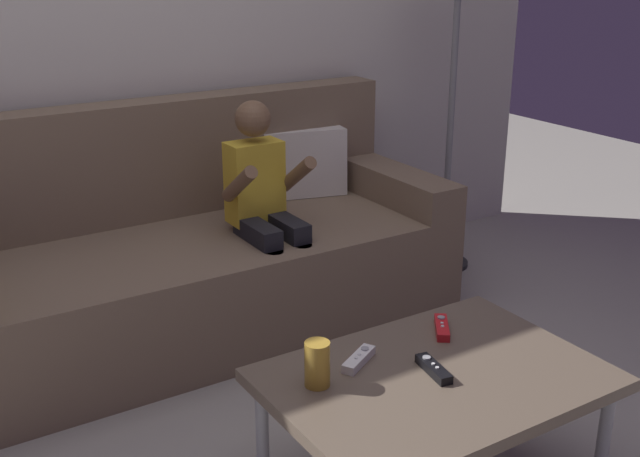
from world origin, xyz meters
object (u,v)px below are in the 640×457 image
person_seated_on_couch (265,205)px  couch (196,255)px  game_remote_white_far_corner (359,359)px  game_remote_black_near_edge (433,369)px  game_remote_red_center (442,327)px  coffee_table (435,385)px  soda_can (317,364)px

person_seated_on_couch → couch: bearing=139.7°
couch → game_remote_white_far_corner: couch is taller
couch → game_remote_black_near_edge: size_ratio=13.83×
game_remote_black_near_edge → game_remote_red_center: bearing=44.3°
game_remote_red_center → game_remote_white_far_corner: same height
person_seated_on_couch → game_remote_black_near_edge: size_ratio=6.29×
coffee_table → game_remote_red_center: bearing=46.0°
game_remote_red_center → game_remote_white_far_corner: size_ratio=0.96×
game_remote_black_near_edge → game_remote_white_far_corner: (-0.14, 0.15, 0.00)m
game_remote_white_far_corner → soda_can: soda_can is taller
couch → game_remote_black_near_edge: bearing=-85.3°
game_remote_black_near_edge → coffee_table: bearing=-79.7°
soda_can → couch: bearing=81.3°
coffee_table → game_remote_red_center: (0.17, 0.18, 0.05)m
couch → person_seated_on_couch: bearing=-40.3°
coffee_table → soda_can: 0.33m
couch → game_remote_red_center: size_ratio=14.85×
soda_can → game_remote_black_near_edge: bearing=-21.0°
person_seated_on_couch → soda_can: bearing=-111.5°
game_remote_black_near_edge → game_remote_white_far_corner: bearing=133.2°
game_remote_white_far_corner → soda_can: 0.16m
game_remote_white_far_corner → coffee_table: bearing=-48.0°
person_seated_on_couch → coffee_table: size_ratio=1.04×
coffee_table → game_remote_black_near_edge: size_ratio=6.04×
couch → soda_can: 1.22m
couch → soda_can: bearing=-98.7°
game_remote_black_near_edge → soda_can: (-0.29, 0.11, 0.05)m
coffee_table → game_remote_black_near_edge: (-0.00, 0.01, 0.05)m
game_remote_black_near_edge → soda_can: size_ratio=1.18×
person_seated_on_couch → soda_can: person_seated_on_couch is taller
couch → game_remote_black_near_edge: couch is taller
coffee_table → game_remote_white_far_corner: game_remote_white_far_corner is taller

